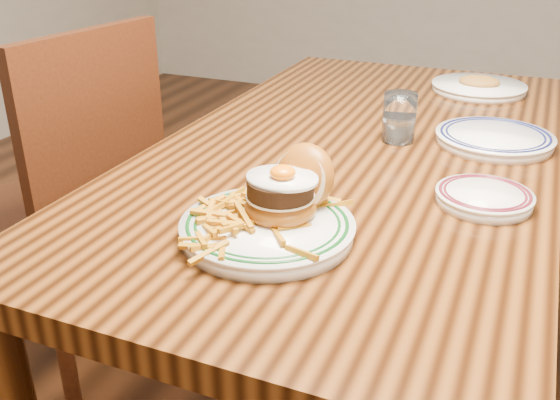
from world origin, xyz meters
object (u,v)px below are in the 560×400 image
at_px(main_plate, 274,213).
at_px(table, 358,179).
at_px(side_plate, 484,197).
at_px(chair_left, 71,199).

bearing_deg(main_plate, table, 103.18).
xyz_separation_m(table, side_plate, (0.30, -0.22, 0.10)).
bearing_deg(table, side_plate, -37.25).
height_order(main_plate, side_plate, main_plate).
distance_m(main_plate, side_plate, 0.39).
xyz_separation_m(table, chair_left, (-0.76, -0.12, -0.14)).
bearing_deg(chair_left, table, 15.57).
bearing_deg(side_plate, main_plate, -155.74).
distance_m(chair_left, side_plate, 1.08).
xyz_separation_m(chair_left, main_plate, (0.75, -0.35, 0.26)).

